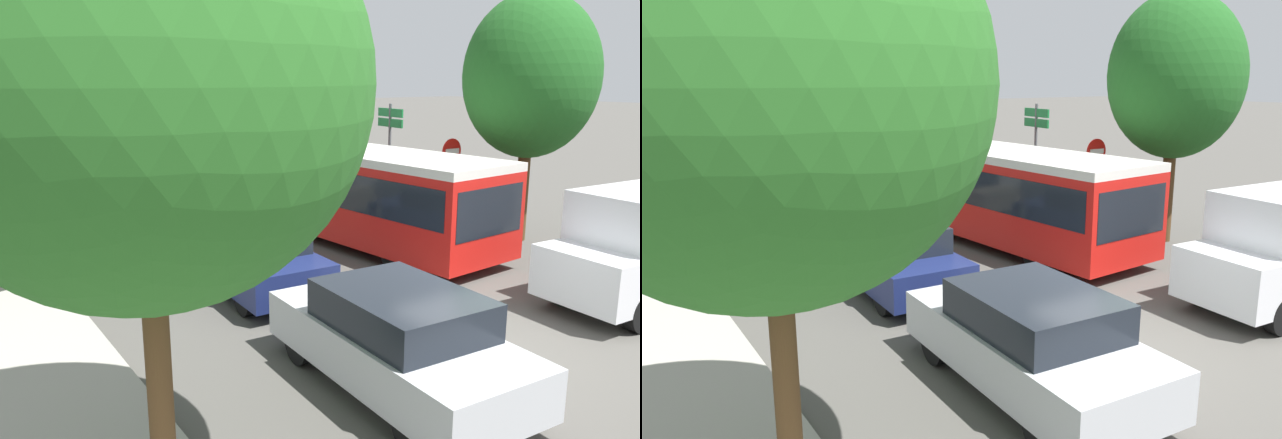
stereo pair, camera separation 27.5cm
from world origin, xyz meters
TOP-DOWN VIEW (x-y plane):
  - ground_plane at (0.00, 0.00)m, footprint 200.00×200.00m
  - articulated_bus at (2.21, 11.18)m, footprint 3.86×17.40m
  - city_bus_rear at (-1.93, 41.52)m, footprint 2.69×11.53m
  - queued_car_silver at (-2.16, -0.05)m, footprint 2.10×4.52m
  - queued_car_navy at (-1.84, 5.05)m, footprint 2.01×4.35m
  - queued_car_tan at (-1.95, 10.83)m, footprint 1.95×4.22m
  - queued_car_green at (-1.91, 16.51)m, footprint 2.01×4.33m
  - queued_car_red at (-1.95, 22.03)m, footprint 1.90×4.10m
  - queued_car_white at (-2.15, 28.14)m, footprint 2.06×4.45m
  - traffic_light at (-0.60, 6.49)m, footprint 0.35×0.38m
  - no_entry_sign at (4.87, 5.88)m, footprint 0.70×0.08m
  - direction_sign_post at (6.04, 9.92)m, footprint 0.20×1.40m
  - tree_left_near at (-5.92, -0.65)m, footprint 4.24×4.24m
  - tree_right_near at (6.37, 4.63)m, footprint 3.56×3.56m

SIDE VIEW (x-z plane):
  - ground_plane at x=0.00m, z-range 0.00..0.00m
  - queued_car_red at x=-1.95m, z-range 0.01..1.41m
  - queued_car_tan at x=-1.95m, z-range 0.01..1.45m
  - queued_car_green at x=-1.91m, z-range 0.01..1.48m
  - queued_car_navy at x=-1.84m, z-range 0.01..1.49m
  - queued_car_white at x=-2.15m, z-range 0.01..1.53m
  - queued_car_silver at x=-2.16m, z-range 0.01..1.55m
  - city_bus_rear at x=-1.93m, z-range 0.19..2.67m
  - articulated_bus at x=2.21m, z-range 0.20..2.76m
  - no_entry_sign at x=4.87m, z-range 0.47..3.29m
  - traffic_light at x=-0.60m, z-range 0.80..4.20m
  - direction_sign_post at x=6.04m, z-range 0.75..4.35m
  - tree_left_near at x=-5.92m, z-range 1.06..7.56m
  - tree_right_near at x=6.37m, z-range 1.04..7.72m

